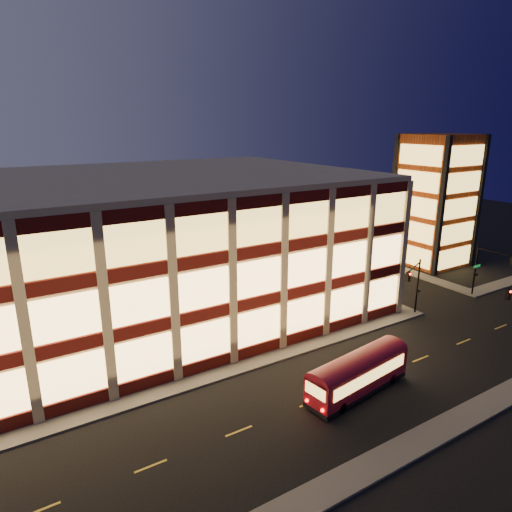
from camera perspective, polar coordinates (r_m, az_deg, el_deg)
ground at (r=37.25m, az=-4.17°, el=-15.24°), size 200.00×200.00×0.00m
sidewalk_office_south at (r=36.93m, az=-9.20°, el=-15.60°), size 54.00×2.00×0.15m
sidewalk_office_east at (r=61.89m, az=7.31°, el=-2.05°), size 2.00×30.00×0.15m
sidewalk_tower_south at (r=64.85m, az=28.37°, el=-3.09°), size 14.00×2.00×0.15m
sidewalk_tower_west at (r=69.12m, az=14.41°, el=-0.47°), size 2.00×30.00×0.15m
sidewalk_near at (r=28.64m, az=9.62°, el=-26.61°), size 100.00×2.00×0.15m
office_building at (r=48.17m, az=-16.96°, el=0.92°), size 50.45×30.45×14.50m
stair_tower at (r=68.51m, az=21.48°, el=6.43°), size 8.60×8.60×18.00m
traffic_signal_far at (r=48.96m, az=19.21°, el=-2.89°), size 3.79×1.87×6.00m
traffic_signal_right at (r=57.50m, az=27.02°, el=-0.99°), size 1.20×4.37×6.00m
trolley_bus at (r=35.75m, az=12.65°, el=-13.89°), size 9.39×3.45×3.11m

